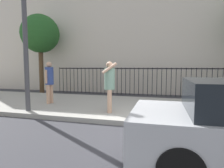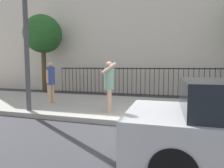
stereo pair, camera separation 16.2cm
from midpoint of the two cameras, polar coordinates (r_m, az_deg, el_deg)
ground_plane at (r=5.41m, az=8.35°, el=-12.78°), size 60.00×60.00×0.00m
sidewalk at (r=7.51m, az=10.41°, el=-7.10°), size 28.00×4.40×0.15m
building_facade at (r=13.94m, az=13.05°, el=17.29°), size 28.00×4.00×9.22m
iron_fence at (r=11.05m, az=12.13°, el=1.76°), size 12.03×0.04×1.60m
pedestrian_on_phone at (r=6.35m, az=-1.44°, el=0.33°), size 0.51×0.71×1.68m
pedestrian_walking at (r=8.29m, az=-18.63°, el=1.23°), size 0.37×0.49×1.71m
street_tree_mid at (r=12.87m, az=-20.91°, el=13.61°), size 2.31×2.31×4.81m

